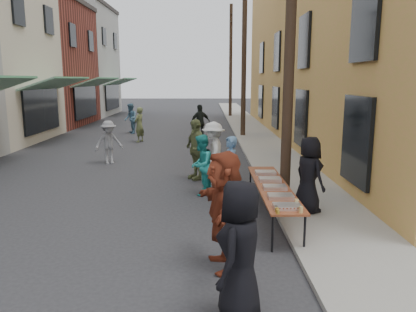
{
  "coord_description": "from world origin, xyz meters",
  "views": [
    {
      "loc": [
        2.32,
        -6.92,
        3.09
      ],
      "look_at": [
        2.35,
        2.52,
        1.3
      ],
      "focal_mm": 35.0,
      "sensor_mm": 36.0,
      "label": 1
    }
  ],
  "objects_px": {
    "utility_pole_far": "(231,62)",
    "guest_front_a": "(240,252)",
    "server": "(309,174)",
    "utility_pole_near": "(291,18)",
    "guest_front_c": "(201,165)",
    "utility_pole_mid": "(244,52)",
    "catering_tray_sausage": "(287,206)",
    "serving_table": "(272,187)"
  },
  "relations": [
    {
      "from": "utility_pole_far",
      "to": "guest_front_a",
      "type": "xyz_separation_m",
      "value": [
        -1.56,
        -29.08,
        -3.57
      ]
    },
    {
      "from": "server",
      "to": "utility_pole_far",
      "type": "bearing_deg",
      "value": -23.82
    },
    {
      "from": "utility_pole_near",
      "to": "utility_pole_far",
      "type": "height_order",
      "value": "same"
    },
    {
      "from": "utility_pole_far",
      "to": "guest_front_c",
      "type": "height_order",
      "value": "utility_pole_far"
    },
    {
      "from": "utility_pole_mid",
      "to": "catering_tray_sausage",
      "type": "distance_m",
      "value": 15.24
    },
    {
      "from": "utility_pole_near",
      "to": "utility_pole_far",
      "type": "relative_size",
      "value": 1.0
    },
    {
      "from": "guest_front_c",
      "to": "utility_pole_near",
      "type": "bearing_deg",
      "value": 86.03
    },
    {
      "from": "utility_pole_near",
      "to": "guest_front_a",
      "type": "distance_m",
      "value": 6.4
    },
    {
      "from": "serving_table",
      "to": "catering_tray_sausage",
      "type": "relative_size",
      "value": 8.0
    },
    {
      "from": "utility_pole_far",
      "to": "server",
      "type": "height_order",
      "value": "utility_pole_far"
    },
    {
      "from": "utility_pole_far",
      "to": "server",
      "type": "bearing_deg",
      "value": -89.2
    },
    {
      "from": "guest_front_a",
      "to": "server",
      "type": "height_order",
      "value": "guest_front_a"
    },
    {
      "from": "utility_pole_near",
      "to": "serving_table",
      "type": "distance_m",
      "value": 3.98
    },
    {
      "from": "serving_table",
      "to": "server",
      "type": "relative_size",
      "value": 2.31
    },
    {
      "from": "utility_pole_far",
      "to": "guest_front_c",
      "type": "xyz_separation_m",
      "value": [
        -2.12,
        -23.25,
        -3.68
      ]
    },
    {
      "from": "guest_front_a",
      "to": "server",
      "type": "xyz_separation_m",
      "value": [
        1.9,
        4.1,
        0.03
      ]
    },
    {
      "from": "utility_pole_far",
      "to": "server",
      "type": "relative_size",
      "value": 5.19
    },
    {
      "from": "utility_pole_far",
      "to": "guest_front_a",
      "type": "relative_size",
      "value": 4.82
    },
    {
      "from": "utility_pole_mid",
      "to": "guest_front_a",
      "type": "distance_m",
      "value": 17.52
    },
    {
      "from": "utility_pole_far",
      "to": "server",
      "type": "xyz_separation_m",
      "value": [
        0.35,
        -24.98,
        -3.53
      ]
    },
    {
      "from": "utility_pole_near",
      "to": "utility_pole_far",
      "type": "xyz_separation_m",
      "value": [
        0.0,
        24.0,
        0.0
      ]
    },
    {
      "from": "serving_table",
      "to": "guest_front_c",
      "type": "bearing_deg",
      "value": 130.8
    },
    {
      "from": "utility_pole_near",
      "to": "server",
      "type": "bearing_deg",
      "value": -70.52
    },
    {
      "from": "server",
      "to": "guest_front_c",
      "type": "bearing_deg",
      "value": 30.28
    },
    {
      "from": "utility_pole_mid",
      "to": "server",
      "type": "bearing_deg",
      "value": -88.46
    },
    {
      "from": "utility_pole_near",
      "to": "utility_pole_mid",
      "type": "distance_m",
      "value": 12.0
    },
    {
      "from": "utility_pole_near",
      "to": "guest_front_a",
      "type": "bearing_deg",
      "value": -107.03
    },
    {
      "from": "utility_pole_far",
      "to": "guest_front_a",
      "type": "distance_m",
      "value": 29.34
    },
    {
      "from": "guest_front_c",
      "to": "guest_front_a",
      "type": "bearing_deg",
      "value": 21.13
    },
    {
      "from": "guest_front_c",
      "to": "utility_pole_mid",
      "type": "bearing_deg",
      "value": -175.13
    },
    {
      "from": "utility_pole_mid",
      "to": "guest_front_a",
      "type": "bearing_deg",
      "value": -95.2
    },
    {
      "from": "utility_pole_mid",
      "to": "serving_table",
      "type": "height_order",
      "value": "utility_pole_mid"
    },
    {
      "from": "catering_tray_sausage",
      "to": "server",
      "type": "height_order",
      "value": "server"
    },
    {
      "from": "utility_pole_mid",
      "to": "serving_table",
      "type": "relative_size",
      "value": 2.25
    },
    {
      "from": "utility_pole_far",
      "to": "catering_tray_sausage",
      "type": "relative_size",
      "value": 18.0
    },
    {
      "from": "guest_front_c",
      "to": "serving_table",
      "type": "bearing_deg",
      "value": 56.37
    },
    {
      "from": "utility_pole_mid",
      "to": "utility_pole_far",
      "type": "xyz_separation_m",
      "value": [
        0.0,
        12.0,
        0.0
      ]
    },
    {
      "from": "guest_front_c",
      "to": "server",
      "type": "relative_size",
      "value": 0.95
    },
    {
      "from": "guest_front_a",
      "to": "catering_tray_sausage",
      "type": "bearing_deg",
      "value": 178.55
    },
    {
      "from": "utility_pole_far",
      "to": "serving_table",
      "type": "xyz_separation_m",
      "value": [
        -0.5,
        -25.13,
        -3.79
      ]
    },
    {
      "from": "catering_tray_sausage",
      "to": "utility_pole_far",
      "type": "bearing_deg",
      "value": 88.93
    },
    {
      "from": "catering_tray_sausage",
      "to": "guest_front_a",
      "type": "height_order",
      "value": "guest_front_a"
    }
  ]
}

